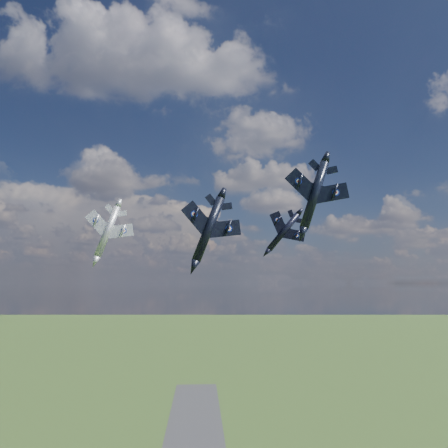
{
  "coord_description": "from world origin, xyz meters",
  "views": [
    {
      "loc": [
        2.32,
        -73.2,
        71.25
      ],
      "look_at": [
        6.86,
        11.55,
        82.84
      ],
      "focal_mm": 35.0,
      "sensor_mm": 36.0,
      "label": 1
    }
  ],
  "objects_px": {
    "jet_lead_navy": "(209,229)",
    "jet_right_navy": "(315,195)",
    "jet_high_navy": "(284,232)",
    "jet_left_silver": "(107,231)"
  },
  "relations": [
    {
      "from": "jet_right_navy",
      "to": "jet_left_silver",
      "type": "relative_size",
      "value": 0.9
    },
    {
      "from": "jet_right_navy",
      "to": "jet_left_silver",
      "type": "bearing_deg",
      "value": 148.55
    },
    {
      "from": "jet_high_navy",
      "to": "jet_left_silver",
      "type": "bearing_deg",
      "value": -157.61
    },
    {
      "from": "jet_right_navy",
      "to": "jet_high_navy",
      "type": "distance_m",
      "value": 41.58
    },
    {
      "from": "jet_lead_navy",
      "to": "jet_right_navy",
      "type": "bearing_deg",
      "value": -44.04
    },
    {
      "from": "jet_high_navy",
      "to": "jet_lead_navy",
      "type": "bearing_deg",
      "value": -113.05
    },
    {
      "from": "jet_right_navy",
      "to": "jet_high_navy",
      "type": "xyz_separation_m",
      "value": [
        3.19,
        41.45,
        -0.68
      ]
    },
    {
      "from": "jet_right_navy",
      "to": "jet_high_navy",
      "type": "bearing_deg",
      "value": 94.98
    },
    {
      "from": "jet_right_navy",
      "to": "jet_high_navy",
      "type": "height_order",
      "value": "jet_high_navy"
    },
    {
      "from": "jet_lead_navy",
      "to": "jet_high_navy",
      "type": "distance_m",
      "value": 35.05
    }
  ]
}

